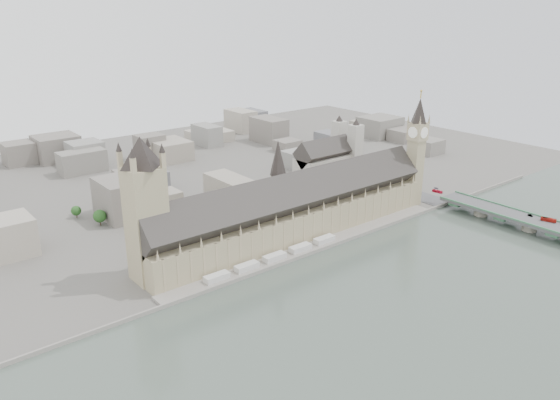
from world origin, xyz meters
TOP-DOWN VIEW (x-y plane):
  - ground at (0.00, 0.00)m, footprint 900.00×900.00m
  - river_thames at (0.00, -165.00)m, footprint 600.00×600.00m
  - embankment_wall at (0.00, -15.00)m, footprint 600.00×1.50m
  - river_terrace at (0.00, -7.50)m, footprint 270.00×15.00m
  - terrace_tents at (-40.00, -7.00)m, footprint 118.00×7.00m
  - palace_of_westminster at (0.00, 19.70)m, footprint 265.00×40.73m
  - elizabeth_tower at (138.00, 8.00)m, footprint 17.00×17.00m
  - victoria_tower at (-122.00, 26.00)m, footprint 30.00×30.00m
  - central_tower at (-10.00, 26.00)m, footprint 13.00×13.00m
  - westminster_bridge at (162.00, -87.50)m, footprint 25.00×325.00m
  - westminster_abbey at (110.92, 95.00)m, footprint 68.00×36.00m
  - city_skyline_inland at (0.00, 245.00)m, footprint 720.00×360.00m
  - park_trees at (-10.00, 60.00)m, footprint 110.00×30.00m
  - red_bus_north at (158.42, -5.06)m, footprint 3.55×10.32m
  - red_bus_south at (168.12, -106.52)m, footprint 6.02×12.31m
  - car_silver at (168.35, -91.11)m, footprint 2.37×4.66m
  - car_approach at (167.86, 2.65)m, footprint 2.98×4.72m

SIDE VIEW (x-z plane):
  - ground at x=0.00m, z-range 0.00..0.00m
  - river_thames at x=0.00m, z-range 0.00..0.00m
  - river_terrace at x=0.00m, z-range 0.00..2.00m
  - embankment_wall at x=0.00m, z-range 0.00..3.00m
  - terrace_tents at x=-40.00m, z-range 2.00..6.00m
  - westminster_bridge at x=162.00m, z-range 0.00..10.25m
  - park_trees at x=-10.00m, z-range 0.00..15.00m
  - car_approach at x=167.86m, z-range 10.25..11.53m
  - car_silver at x=168.35m, z-range 10.25..11.71m
  - red_bus_north at x=158.42m, z-range 10.25..13.07m
  - red_bus_south at x=168.12m, z-range 10.25..13.59m
  - city_skyline_inland at x=0.00m, z-range 0.00..38.00m
  - palace_of_westminster at x=0.00m, z-range -5.02..50.43m
  - westminster_abbey at x=110.92m, z-range -6.92..57.08m
  - victoria_tower at x=-122.00m, z-range 5.20..105.20m
  - central_tower at x=-10.00m, z-range 33.92..81.92m
  - elizabeth_tower at x=138.00m, z-range 4.34..111.84m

